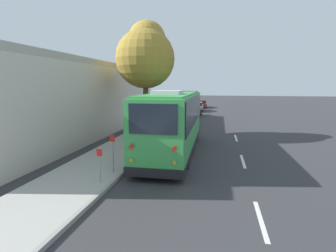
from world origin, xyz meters
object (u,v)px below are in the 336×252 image
parked_sedan_black (193,112)px  parked_sedan_maroon (202,104)px  shuttle_bus (173,119)px  sign_post_near (100,165)px  fire_hydrant (168,123)px  sign_post_far (113,153)px  parked_sedan_tan (187,118)px  parked_sedan_gray (197,107)px  street_tree (146,55)px

parked_sedan_black → parked_sedan_maroon: size_ratio=0.92×
shuttle_bus → parked_sedan_black: 17.56m
shuttle_bus → sign_post_near: bearing=160.2°
shuttle_bus → fire_hydrant: (8.01, 1.84, -1.38)m
parked_sedan_black → sign_post_far: 21.77m
sign_post_far → parked_sedan_tan: bearing=-5.3°
parked_sedan_tan → parked_sedan_gray: 13.19m
parked_sedan_tan → sign_post_far: (-15.03, 1.39, 0.37)m
sign_post_far → fire_hydrant: (12.25, -0.06, -0.43)m
parked_sedan_gray → street_tree: (-19.64, 2.24, 5.40)m
parked_sedan_black → parked_sedan_gray: size_ratio=0.96×
street_tree → sign_post_near: bearing=-174.7°
parked_sedan_gray → parked_sedan_black: bearing=177.1°
sign_post_near → fire_hydrant: sign_post_near is taller
parked_sedan_gray → parked_sedan_maroon: 6.13m
parked_sedan_black → parked_sedan_gray: bearing=4.6°
shuttle_bus → street_tree: street_tree is taller
parked_sedan_gray → sign_post_far: (-28.21, 1.34, 0.37)m
shuttle_bus → street_tree: 6.58m
parked_sedan_tan → fire_hydrant: (-2.78, 1.33, -0.05)m
shuttle_bus → fire_hydrant: shuttle_bus is taller
parked_sedan_maroon → sign_post_near: size_ratio=3.61×
parked_sedan_tan → parked_sedan_maroon: size_ratio=0.96×
street_tree → sign_post_far: 9.98m
shuttle_bus → sign_post_far: bearing=155.1°
fire_hydrant → shuttle_bus: bearing=-167.1°
parked_sedan_gray → sign_post_far: sign_post_far is taller
fire_hydrant → parked_sedan_tan: bearing=-25.6°
parked_sedan_maroon → sign_post_near: 35.65m
sign_post_near → street_tree: bearing=5.3°
parked_sedan_black → sign_post_near: 23.05m
shuttle_bus → parked_sedan_gray: shuttle_bus is taller
street_tree → shuttle_bus: bearing=-147.1°
parked_sedan_maroon → fire_hydrant: parked_sedan_maroon is taller
parked_sedan_maroon → parked_sedan_tan: bearing=175.4°
shuttle_bus → parked_sedan_gray: bearing=0.6°
sign_post_near → shuttle_bus: bearing=-19.1°
parked_sedan_black → fire_hydrant: bearing=176.8°
parked_sedan_tan → parked_sedan_maroon: 19.31m
sign_post_far → fire_hydrant: bearing=-0.3°
parked_sedan_tan → street_tree: bearing=159.6°
parked_sedan_maroon → sign_post_near: sign_post_near is taller
shuttle_bus → parked_sedan_tan: (10.79, 0.51, -1.33)m
sign_post_far → street_tree: bearing=6.0°
shuttle_bus → parked_sedan_maroon: shuttle_bus is taller
shuttle_bus → parked_sedan_black: size_ratio=2.30×
parked_sedan_maroon → fire_hydrant: size_ratio=5.89×
shuttle_bus → parked_sedan_gray: 24.02m
parked_sedan_maroon → sign_post_far: (-34.34, 1.53, 0.40)m
shuttle_bus → sign_post_near: size_ratio=7.64×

